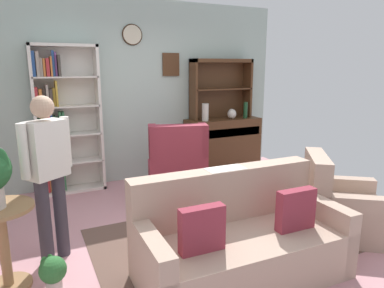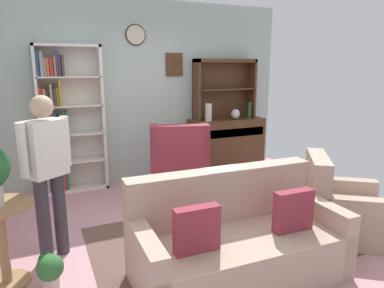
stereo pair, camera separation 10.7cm
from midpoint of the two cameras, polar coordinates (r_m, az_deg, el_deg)
name	(u,v)px [view 1 (the left image)]	position (r m, az deg, el deg)	size (l,w,h in m)	color
ground_plane	(192,232)	(4.03, -0.85, -14.16)	(5.40, 4.60, 0.02)	#C68C93
wall_back	(134,92)	(5.62, -10.08, 8.40)	(5.00, 0.09, 2.80)	#ADC1B7
area_rug	(221,239)	(3.87, 3.87, -15.19)	(2.65, 1.70, 0.01)	brown
bookshelf	(62,122)	(5.28, -21.08, 3.32)	(0.90, 0.30, 2.10)	silver
sideboard	(223,142)	(6.07, 4.54, 0.30)	(1.30, 0.45, 0.92)	#4C2D19
sideboard_hutch	(221,81)	(6.03, 4.20, 10.30)	(1.10, 0.26, 1.00)	#4C2D19
vase_tall	(205,112)	(5.72, 1.64, 5.21)	(0.11, 0.11, 0.29)	beige
vase_round	(232,114)	(5.99, 6.03, 4.92)	(0.15, 0.15, 0.17)	beige
bottle_wine	(245,110)	(6.11, 8.24, 5.51)	(0.07, 0.07, 0.28)	#194223
couch_floral	(239,242)	(3.17, 6.77, -15.57)	(1.82, 0.89, 0.90)	tan
armchair_floral	(339,209)	(4.16, 22.19, -9.75)	(1.07, 1.07, 0.88)	tan
wingback_chair	(177,169)	(4.92, -3.10, -4.16)	(0.98, 0.99, 1.05)	maroon
plant_stand	(3,239)	(3.32, -29.35, -13.37)	(0.52, 0.52, 0.72)	#997047
potted_plant_small	(52,271)	(3.24, -22.79, -18.65)	(0.22, 0.22, 0.30)	beige
person_reading	(48,168)	(3.44, -23.32, -3.60)	(0.48, 0.36, 1.56)	#38333D
coffee_table	(210,203)	(3.83, 2.21, -9.67)	(0.80, 0.50, 0.42)	#4C2D19
book_stack	(200,197)	(3.74, 0.44, -8.72)	(0.21, 0.16, 0.05)	#723F7F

